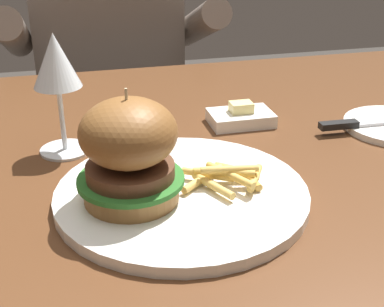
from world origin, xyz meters
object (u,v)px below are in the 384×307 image
Objects in this scene: burger_sandwich at (129,151)px; butter_dish at (241,117)px; table_knife at (367,123)px; diner_person at (112,104)px; main_plate at (182,194)px; wine_glass at (56,67)px.

butter_dish is at bearing 46.55° from burger_sandwich.
diner_person is (-0.32, 0.70, -0.19)m from table_knife.
wine_glass is at bearing 127.28° from main_plate.
table_knife is 0.79m from diner_person.
butter_dish is (-0.18, 0.08, -0.00)m from table_knife.
burger_sandwich reaches higher than butter_dish.
diner_person reaches higher than butter_dish.
main_plate is at bearing -124.75° from butter_dish.
table_knife is at bearing 22.30° from main_plate.
diner_person reaches higher than main_plate.
burger_sandwich is at bearing -159.86° from table_knife.
table_knife is at bearing -23.12° from butter_dish.
diner_person is at bearing 86.14° from burger_sandwich.
main_plate is 3.04× the size of butter_dish.
wine_glass is (-0.07, 0.18, 0.05)m from burger_sandwich.
wine_glass is (-0.13, 0.17, 0.12)m from main_plate.
main_plate is 0.35m from table_knife.
wine_glass is 1.71× the size of butter_dish.
main_plate is at bearing -52.72° from wine_glass.
table_knife is (0.38, 0.14, -0.06)m from burger_sandwich.
butter_dish is (0.27, 0.04, -0.11)m from wine_glass.
table_knife is at bearing 20.14° from burger_sandwich.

